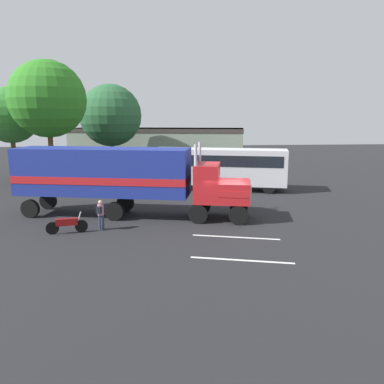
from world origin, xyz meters
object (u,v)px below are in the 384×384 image
tree_left (111,116)px  semi_truck (121,175)px  parked_bus (219,165)px  tree_center (11,115)px  person_bystander (101,214)px  tree_right (48,99)px  motorcycle (67,224)px

tree_left → semi_truck: bearing=-82.4°
parked_bus → tree_center: (-19.00, 7.45, 4.08)m
person_bystander → tree_right: (-6.16, 14.59, 6.60)m
person_bystander → tree_center: size_ratio=0.18×
parked_bus → motorcycle: (-9.97, -11.45, -1.58)m
parked_bus → tree_right: size_ratio=1.04×
motorcycle → tree_center: (-9.03, 18.90, 5.66)m
tree_left → tree_center: tree_left is taller
semi_truck → tree_left: 20.26m
semi_truck → tree_center: (-11.59, 15.54, 3.62)m
semi_truck → motorcycle: semi_truck is taller
motorcycle → tree_center: bearing=115.5°
person_bystander → motorcycle: person_bystander is taller
tree_right → semi_truck: bearing=-58.9°
tree_left → tree_center: (-8.96, -4.23, -0.01)m
person_bystander → tree_center: (-10.71, 18.46, 5.25)m
parked_bus → tree_left: (-10.04, 11.68, 4.09)m
parked_bus → motorcycle: parked_bus is taller
person_bystander → parked_bus: (8.29, 11.01, 1.17)m
tree_right → tree_center: bearing=139.7°
motorcycle → person_bystander: bearing=14.9°
person_bystander → semi_truck: bearing=73.3°
motorcycle → tree_right: tree_right is taller
person_bystander → tree_left: bearing=94.4°
person_bystander → tree_center: 21.97m
parked_bus → motorcycle: bearing=-131.0°
person_bystander → tree_center: tree_center is taller
person_bystander → tree_left: size_ratio=0.17×
person_bystander → tree_left: 23.35m
motorcycle → tree_right: size_ratio=0.19×
parked_bus → tree_right: (-14.45, 3.59, 5.43)m
person_bystander → tree_right: tree_right is taller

